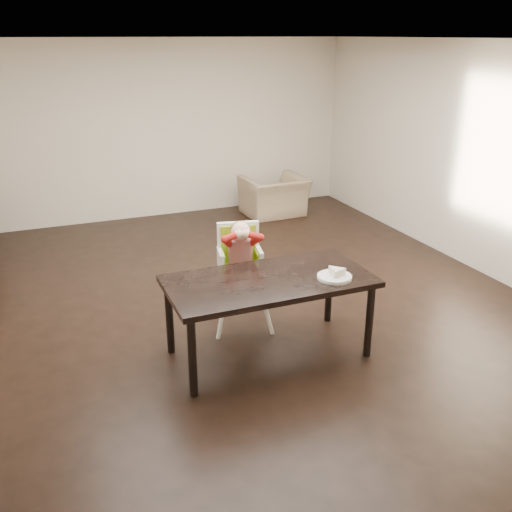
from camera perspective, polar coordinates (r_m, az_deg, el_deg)
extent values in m
plane|color=black|center=(6.31, -1.20, -4.46)|extent=(7.00, 7.00, 0.00)
cube|color=beige|center=(9.14, -9.37, 12.30)|extent=(6.00, 0.02, 2.70)
cube|color=beige|center=(3.05, 23.22, -7.77)|extent=(6.00, 0.02, 2.70)
cube|color=beige|center=(7.44, 21.12, 9.13)|extent=(0.02, 7.00, 2.70)
cube|color=white|center=(5.68, -1.42, 20.89)|extent=(6.00, 7.00, 0.02)
cube|color=black|center=(4.99, 1.32, -2.54)|extent=(1.80, 0.90, 0.05)
cylinder|color=black|center=(4.61, -6.38, -10.08)|extent=(0.07, 0.07, 0.70)
cylinder|color=black|center=(5.22, 11.27, -6.40)|extent=(0.07, 0.07, 0.70)
cylinder|color=black|center=(5.24, -8.65, -6.11)|extent=(0.07, 0.07, 0.70)
cylinder|color=black|center=(5.78, 7.31, -3.30)|extent=(0.07, 0.07, 0.70)
cylinder|color=white|center=(5.49, -3.32, -5.24)|extent=(0.05, 0.05, 0.58)
cylinder|color=white|center=(5.55, 0.92, -4.92)|extent=(0.05, 0.05, 0.58)
cylinder|color=white|center=(5.86, -3.81, -3.46)|extent=(0.05, 0.05, 0.58)
cylinder|color=white|center=(5.92, 0.17, -3.18)|extent=(0.05, 0.05, 0.58)
cube|color=white|center=(5.58, -1.54, -1.50)|extent=(0.48, 0.45, 0.05)
cube|color=#87B016|center=(5.57, -1.54, -1.16)|extent=(0.39, 0.37, 0.03)
cube|color=white|center=(5.64, -1.81, 1.34)|extent=(0.41, 0.14, 0.43)
cube|color=#87B016|center=(5.62, -1.76, 1.13)|extent=(0.35, 0.09, 0.39)
cube|color=black|center=(5.54, -2.33, 0.82)|extent=(0.07, 0.19, 0.02)
cube|color=black|center=(5.56, -0.96, 0.90)|extent=(0.07, 0.19, 0.02)
cylinder|color=#A82113|center=(5.51, -1.56, 0.32)|extent=(0.28, 0.28, 0.28)
sphere|color=beige|center=(5.42, -1.55, 2.49)|extent=(0.22, 0.22, 0.19)
ellipsoid|color=brown|center=(5.43, -1.59, 2.78)|extent=(0.22, 0.22, 0.14)
sphere|color=beige|center=(5.32, -1.78, 2.18)|extent=(0.10, 0.10, 0.08)
sphere|color=beige|center=(5.33, -1.01, 2.23)|extent=(0.10, 0.10, 0.08)
cylinder|color=white|center=(5.03, 7.85, -2.11)|extent=(0.34, 0.34, 0.02)
torus|color=white|center=(5.02, 7.85, -1.98)|extent=(0.34, 0.34, 0.02)
imported|color=#9C8463|center=(9.18, 1.83, 6.64)|extent=(0.98, 0.66, 0.83)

